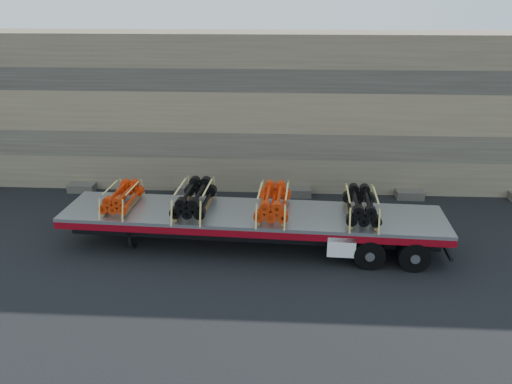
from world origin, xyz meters
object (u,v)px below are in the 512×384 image
(bundle_front, at_px, (122,197))
(bundle_midfront, at_px, (194,199))
(bundle_rear, at_px, (361,206))
(trailer, at_px, (252,229))
(bundle_midrear, at_px, (273,202))

(bundle_front, distance_m, bundle_midfront, 2.66)
(bundle_front, xyz_separation_m, bundle_rear, (8.50, -0.41, 0.05))
(bundle_front, height_order, bundle_rear, bundle_rear)
(bundle_rear, bearing_deg, bundle_front, 180.00)
(trailer, distance_m, bundle_front, 4.83)
(bundle_front, height_order, bundle_midfront, bundle_midfront)
(bundle_front, relative_size, bundle_midfront, 0.84)
(trailer, bearing_deg, bundle_rear, 0.00)
(trailer, bearing_deg, bundle_front, 180.00)
(bundle_midfront, distance_m, bundle_midrear, 2.81)
(bundle_midrear, bearing_deg, bundle_midfront, 180.00)
(bundle_front, relative_size, bundle_rear, 0.88)
(trailer, xyz_separation_m, bundle_midrear, (0.75, -0.04, 1.08))
(bundle_front, height_order, bundle_midrear, bundle_midrear)
(bundle_midfront, distance_m, bundle_rear, 5.85)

